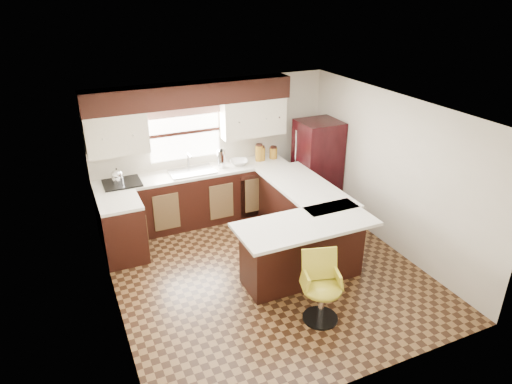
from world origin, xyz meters
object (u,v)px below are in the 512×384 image
peninsula_long (301,214)px  refrigerator (317,166)px  peninsula_return (302,251)px  bar_chair (322,289)px

peninsula_long → refrigerator: 1.27m
peninsula_return → bar_chair: bar_chair is taller
peninsula_return → refrigerator: (1.35, 1.87, 0.38)m
peninsula_return → refrigerator: bearing=54.2°
peninsula_return → bar_chair: (-0.21, -0.86, 0.00)m
peninsula_long → refrigerator: size_ratio=1.17×
peninsula_long → bar_chair: bar_chair is taller
bar_chair → peninsula_long: bearing=84.2°
peninsula_long → refrigerator: (0.82, 0.89, 0.38)m
peninsula_long → refrigerator: refrigerator is taller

